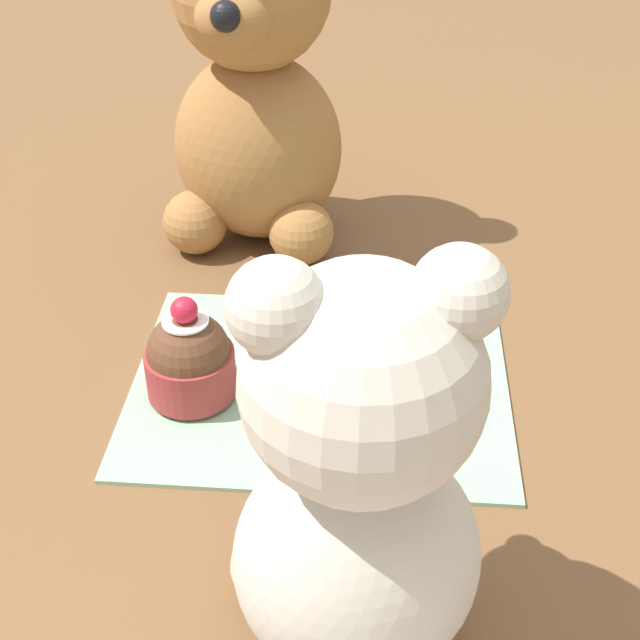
{
  "coord_description": "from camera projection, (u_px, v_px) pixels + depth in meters",
  "views": [
    {
      "loc": [
        -0.04,
        0.47,
        0.39
      ],
      "look_at": [
        0.0,
        0.0,
        0.06
      ],
      "focal_mm": 50.0,
      "sensor_mm": 36.0,
      "label": 1
    }
  ],
  "objects": [
    {
      "name": "ground_plane",
      "position": [
        320.0,
        386.0,
        0.61
      ],
      "size": [
        4.0,
        4.0,
        0.0
      ],
      "primitive_type": "plane",
      "color": "brown"
    },
    {
      "name": "teddy_bear_tan",
      "position": [
        254.0,
        89.0,
        0.71
      ],
      "size": [
        0.15,
        0.15,
        0.28
      ],
      "rotation": [
        0.0,
        0.0,
        3.02
      ],
      "color": "#A3703D",
      "rests_on": "ground_plane"
    },
    {
      "name": "teddy_bear_cream",
      "position": [
        358.0,
        488.0,
        0.39
      ],
      "size": [
        0.13,
        0.13,
        0.23
      ],
      "rotation": [
        0.0,
        0.0,
        0.2
      ],
      "color": "beige",
      "rests_on": "ground_plane"
    },
    {
      "name": "cupcake_near_tan_bear",
      "position": [
        355.0,
        323.0,
        0.61
      ],
      "size": [
        0.05,
        0.05,
        0.07
      ],
      "color": "#993333",
      "rests_on": "knitted_placemat"
    },
    {
      "name": "knitted_placemat",
      "position": [
        320.0,
        383.0,
        0.61
      ],
      "size": [
        0.26,
        0.2,
        0.01
      ],
      "primitive_type": "cube",
      "color": "#8EBC99",
      "rests_on": "ground_plane"
    },
    {
      "name": "cupcake_near_cream_bear",
      "position": [
        189.0,
        359.0,
        0.58
      ],
      "size": [
        0.06,
        0.06,
        0.07
      ],
      "color": "#993333",
      "rests_on": "knitted_placemat"
    }
  ]
}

